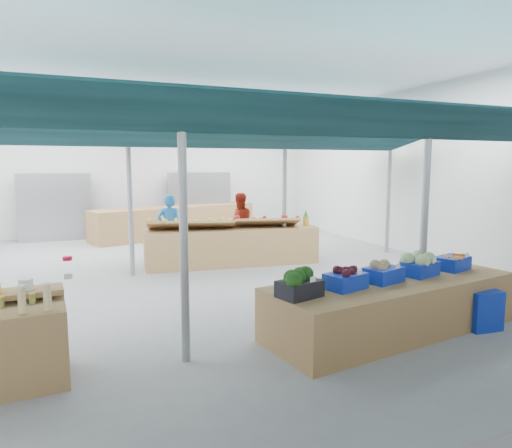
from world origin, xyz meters
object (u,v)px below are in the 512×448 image
(veg_counter, at_px, (393,305))
(vendor_right, at_px, (239,224))
(vendor_left, at_px, (169,227))
(crate_stack, at_px, (482,310))
(fruit_counter, at_px, (232,246))

(veg_counter, relative_size, vendor_right, 2.35)
(vendor_left, bearing_deg, veg_counter, 113.98)
(veg_counter, bearing_deg, vendor_right, 82.36)
(crate_stack, bearing_deg, vendor_right, 100.50)
(fruit_counter, distance_m, vendor_left, 1.67)
(veg_counter, xyz_separation_m, vendor_left, (-1.80, 5.96, 0.43))
(fruit_counter, bearing_deg, veg_counter, -75.78)
(crate_stack, bearing_deg, veg_counter, 159.45)
(fruit_counter, bearing_deg, vendor_right, 68.54)
(crate_stack, distance_m, vendor_right, 6.53)
(fruit_counter, xyz_separation_m, crate_stack, (1.79, -5.30, -0.14))
(veg_counter, bearing_deg, fruit_counter, 89.40)
(vendor_left, xyz_separation_m, vendor_right, (1.80, 0.00, 0.00))
(vendor_left, relative_size, vendor_right, 1.00)
(vendor_right, bearing_deg, veg_counter, 97.17)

